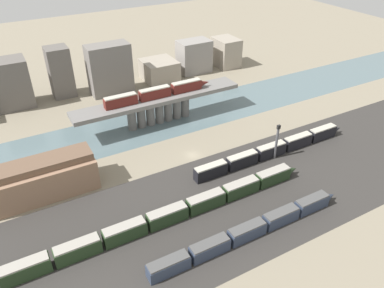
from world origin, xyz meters
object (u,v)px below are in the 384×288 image
at_px(train_yard_near, 251,230).
at_px(warehouse_building, 41,179).
at_px(train_yard_mid, 172,214).
at_px(train_on_bridge, 158,92).
at_px(signal_tower, 277,142).
at_px(train_yard_far, 273,150).

bearing_deg(train_yard_near, warehouse_building, 135.10).
bearing_deg(train_yard_mid, train_yard_near, -44.07).
distance_m(train_on_bridge, warehouse_building, 49.94).
height_order(train_yard_mid, signal_tower, signal_tower).
bearing_deg(train_yard_near, train_yard_far, 42.24).
bearing_deg(warehouse_building, train_yard_mid, -45.35).
bearing_deg(train_yard_near, train_yard_mid, 135.93).
height_order(train_yard_near, train_yard_far, train_yard_far).
distance_m(train_yard_far, signal_tower, 4.29).
bearing_deg(train_on_bridge, warehouse_building, -154.39).
bearing_deg(train_yard_near, signal_tower, 41.09).
bearing_deg(signal_tower, train_yard_mid, -167.35).
relative_size(train_on_bridge, train_yard_far, 0.69).
bearing_deg(signal_tower, train_on_bridge, 119.37).
bearing_deg(warehouse_building, train_yard_near, -44.90).
bearing_deg(train_yard_mid, warehouse_building, 134.65).
xyz_separation_m(train_on_bridge, train_yard_far, (22.32, -37.03, -9.79)).
height_order(train_yard_near, warehouse_building, warehouse_building).
bearing_deg(train_on_bridge, signal_tower, -60.63).
distance_m(train_yard_mid, warehouse_building, 37.00).
height_order(train_yard_near, signal_tower, signal_tower).
bearing_deg(train_yard_far, warehouse_building, 166.85).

